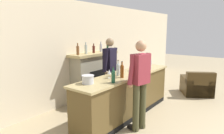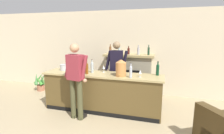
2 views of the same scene
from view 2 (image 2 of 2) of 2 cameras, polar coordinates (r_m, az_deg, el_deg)
name	(u,v)px [view 2 (image 2 of 2)]	position (r m, az deg, el deg)	size (l,w,h in m)	color
wall_back_panel	(124,52)	(5.91, 3.98, 4.82)	(12.00, 0.07, 2.75)	beige
bar_counter	(102,92)	(4.59, -3.27, -8.22)	(3.08, 0.68, 1.00)	brown
fireplace_stone	(128,74)	(5.74, 5.40, -2.39)	(1.60, 0.52, 1.66)	gray
potted_plant_corner	(40,82)	(6.71, -22.42, -4.57)	(0.45, 0.49, 0.63)	#A36449
person_customer	(76,78)	(4.10, -11.74, -3.56)	(0.65, 0.36, 1.79)	#47462A
person_bartender	(116,69)	(5.00, 1.43, -0.76)	(0.65, 0.35, 1.79)	#303C3C
copper_dispenser	(121,68)	(4.15, 2.94, -0.27)	(0.25, 0.29, 0.40)	#BC7B41
ice_bucket_steel	(64,67)	(5.02, -15.34, -0.08)	(0.23, 0.23, 0.16)	silver
wine_bottle_cabernet_heavy	(69,68)	(4.55, -13.89, -0.40)	(0.07, 0.07, 0.31)	#19452E
wine_bottle_rose_blush	(158,69)	(4.38, 14.68, -0.68)	(0.07, 0.07, 0.34)	#0D361E
wine_bottle_port_short	(131,71)	(4.04, 6.14, -1.37)	(0.07, 0.07, 0.35)	#A8B0BB
wine_bottle_chardonnay_pale	(92,67)	(4.55, -6.52, 0.05)	(0.07, 0.07, 0.35)	#AABCBF
wine_bottle_merlot_tall	(87,68)	(4.44, -8.25, -0.26)	(0.08, 0.08, 0.35)	brown
wine_glass_near_bucket	(104,67)	(4.57, -2.73, -0.12)	(0.07, 0.07, 0.19)	silver
wine_glass_by_dispenser	(83,67)	(4.69, -9.55, -0.02)	(0.08, 0.08, 0.18)	silver
wine_glass_front_left	(140,72)	(4.12, 9.18, -1.63)	(0.07, 0.07, 0.18)	silver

